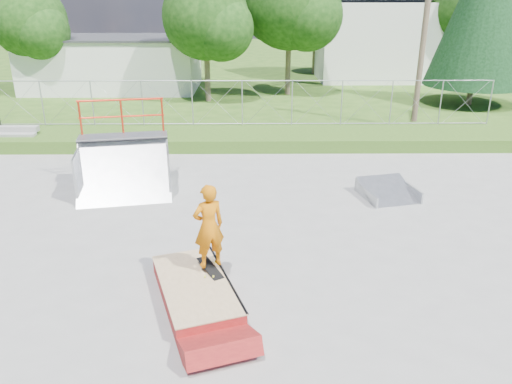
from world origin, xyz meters
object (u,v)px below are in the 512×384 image
(flat_bank_ramp, at_px, (388,191))
(skater, at_px, (209,230))
(grind_box, at_px, (196,291))
(quarter_pipe, at_px, (122,151))

(flat_bank_ramp, distance_m, skater, 6.70)
(grind_box, height_order, skater, skater)
(grind_box, distance_m, flat_bank_ramp, 7.10)
(grind_box, distance_m, quarter_pipe, 6.20)
(quarter_pipe, bearing_deg, skater, -70.89)
(flat_bank_ramp, bearing_deg, grind_box, -147.13)
(skater, bearing_deg, grind_box, 34.63)
(flat_bank_ramp, bearing_deg, skater, -148.25)
(grind_box, relative_size, flat_bank_ramp, 1.89)
(quarter_pipe, xyz_separation_m, skater, (2.85, -5.08, -0.02))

